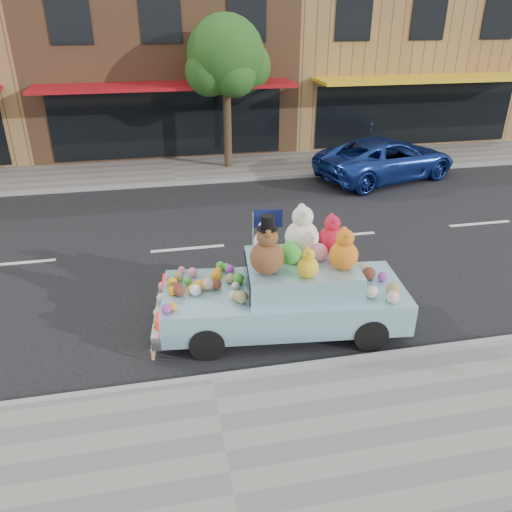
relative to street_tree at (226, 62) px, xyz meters
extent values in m
plane|color=black|center=(-2.03, -6.55, -3.69)|extent=(120.00, 120.00, 0.00)
cube|color=gray|center=(-2.03, -13.05, -3.63)|extent=(60.00, 3.00, 0.12)
cube|color=gray|center=(-2.03, -0.05, -3.63)|extent=(60.00, 3.00, 0.12)
cube|color=gray|center=(-2.03, -11.55, -3.63)|extent=(60.00, 0.12, 0.13)
cube|color=gray|center=(-2.03, -1.55, -3.63)|extent=(60.00, 0.12, 0.13)
cube|color=brown|center=(-2.03, 5.45, -0.19)|extent=(10.00, 8.00, 7.00)
cube|color=black|center=(-2.03, 1.43, -2.29)|extent=(8.50, 0.06, 2.40)
cube|color=maroon|center=(-2.03, 0.55, -0.79)|extent=(9.00, 1.80, 0.12)
cube|color=black|center=(-5.03, 1.43, 1.31)|extent=(1.40, 0.06, 1.60)
cube|color=black|center=(-2.03, 1.43, 1.31)|extent=(1.40, 0.06, 1.60)
cube|color=black|center=(0.97, 1.43, 1.31)|extent=(1.40, 0.06, 1.60)
cube|color=olive|center=(7.97, 5.45, -0.19)|extent=(10.00, 8.00, 7.00)
cube|color=black|center=(7.97, 1.43, -2.29)|extent=(8.50, 0.06, 2.40)
cube|color=yellow|center=(7.97, 0.55, -0.79)|extent=(9.00, 1.80, 0.12)
cube|color=black|center=(4.97, 1.43, 1.31)|extent=(1.40, 0.06, 1.60)
cube|color=black|center=(7.97, 1.43, 1.31)|extent=(1.40, 0.06, 1.60)
cube|color=black|center=(10.97, 1.43, 1.31)|extent=(1.40, 0.06, 1.60)
cylinder|color=#38281C|center=(-0.03, -0.05, -2.09)|extent=(0.28, 0.28, 3.20)
sphere|color=#214D16|center=(-0.03, -0.05, 0.23)|extent=(2.60, 2.60, 2.60)
sphere|color=#214D16|center=(0.67, 0.25, -0.17)|extent=(1.80, 1.80, 1.80)
sphere|color=#214D16|center=(-0.63, -0.25, -0.27)|extent=(1.60, 1.60, 1.60)
sphere|color=#214D16|center=(0.17, -0.65, -0.37)|extent=(1.40, 1.40, 1.40)
sphere|color=#214D16|center=(-0.33, 0.55, -0.07)|extent=(1.60, 1.60, 1.60)
imported|color=navy|center=(5.12, -2.21, -3.00)|extent=(5.45, 3.66, 1.39)
cylinder|color=black|center=(0.76, -11.20, -3.39)|extent=(0.62, 0.26, 0.60)
cylinder|color=black|center=(0.92, -9.65, -3.39)|extent=(0.62, 0.26, 0.60)
cylinder|color=black|center=(-2.03, -10.90, -3.39)|extent=(0.62, 0.26, 0.60)
cylinder|color=black|center=(-1.86, -9.35, -3.39)|extent=(0.62, 0.26, 0.60)
cube|color=#91C6D9|center=(-0.55, -10.28, -3.14)|extent=(4.46, 2.15, 0.60)
cube|color=#91C6D9|center=(-0.25, -10.31, -2.59)|extent=(2.05, 1.70, 0.50)
cube|color=silver|center=(-2.76, -10.04, -3.29)|extent=(0.35, 1.79, 0.26)
cube|color=red|center=(-2.78, -10.72, -2.97)|extent=(0.09, 0.28, 0.16)
cube|color=red|center=(-2.64, -9.37, -2.97)|extent=(0.09, 0.28, 0.16)
cube|color=black|center=(-1.20, -10.21, -2.59)|extent=(0.18, 1.30, 0.40)
sphere|color=brown|center=(-0.94, -10.59, -2.06)|extent=(0.57, 0.57, 0.57)
sphere|color=brown|center=(-0.94, -10.59, -1.69)|extent=(0.36, 0.36, 0.36)
sphere|color=brown|center=(-0.94, -10.71, -1.57)|extent=(0.14, 0.14, 0.14)
sphere|color=brown|center=(-0.94, -10.46, -1.57)|extent=(0.14, 0.14, 0.14)
cylinder|color=black|center=(-0.94, -10.59, -1.54)|extent=(0.34, 0.34, 0.02)
cylinder|color=black|center=(-0.94, -10.59, -1.43)|extent=(0.21, 0.21, 0.22)
sphere|color=beige|center=(-0.17, -9.97, -2.04)|extent=(0.61, 0.61, 0.61)
sphere|color=beige|center=(-0.17, -9.97, -1.64)|extent=(0.38, 0.38, 0.38)
sphere|color=beige|center=(-0.17, -10.10, -1.52)|extent=(0.14, 0.14, 0.14)
sphere|color=beige|center=(-0.17, -9.83, -1.52)|extent=(0.14, 0.14, 0.14)
sphere|color=#C76212|center=(0.36, -10.68, -2.10)|extent=(0.49, 0.49, 0.49)
sphere|color=#C76212|center=(0.36, -10.68, -1.78)|extent=(0.31, 0.31, 0.31)
sphere|color=#C76212|center=(0.36, -10.79, -1.68)|extent=(0.12, 0.12, 0.12)
sphere|color=#C76212|center=(0.36, -10.57, -1.68)|extent=(0.12, 0.12, 0.12)
sphere|color=#AF1228|center=(0.39, -9.98, -2.11)|extent=(0.47, 0.47, 0.47)
sphere|color=#AF1228|center=(0.39, -9.98, -1.81)|extent=(0.29, 0.29, 0.29)
sphere|color=#AF1228|center=(0.39, -10.08, -1.71)|extent=(0.11, 0.11, 0.11)
sphere|color=#AF1228|center=(0.39, -9.87, -1.71)|extent=(0.11, 0.11, 0.11)
sphere|color=silver|center=(-0.80, -9.80, -2.14)|extent=(0.41, 0.41, 0.41)
sphere|color=silver|center=(-0.80, -9.80, -1.87)|extent=(0.26, 0.26, 0.26)
sphere|color=silver|center=(-0.80, -9.89, -1.79)|extent=(0.10, 0.10, 0.10)
sphere|color=silver|center=(-0.80, -9.71, -1.79)|extent=(0.10, 0.10, 0.10)
sphere|color=gold|center=(-0.31, -10.86, -2.17)|extent=(0.35, 0.35, 0.35)
sphere|color=gold|center=(-0.31, -10.86, -1.94)|extent=(0.22, 0.22, 0.22)
sphere|color=gold|center=(-0.31, -10.93, -1.87)|extent=(0.08, 0.08, 0.08)
sphere|color=gold|center=(-0.31, -10.78, -1.87)|extent=(0.08, 0.08, 0.08)
sphere|color=green|center=(-0.45, -10.29, -2.16)|extent=(0.40, 0.40, 0.40)
sphere|color=pink|center=(0.05, -10.29, -2.19)|extent=(0.32, 0.32, 0.32)
sphere|color=pink|center=(-2.12, -9.55, -2.75)|extent=(0.18, 0.18, 0.18)
sphere|color=pink|center=(-2.31, -9.37, -2.78)|extent=(0.13, 0.13, 0.13)
sphere|color=olive|center=(-1.38, -10.64, -2.73)|extent=(0.22, 0.22, 0.22)
sphere|color=green|center=(-2.22, -9.84, -2.77)|extent=(0.14, 0.14, 0.14)
sphere|color=orange|center=(-1.64, -9.57, -2.77)|extent=(0.15, 0.15, 0.15)
sphere|color=green|center=(-1.32, -9.98, -2.74)|extent=(0.20, 0.20, 0.20)
sphere|color=#552418|center=(-2.40, -10.19, -2.74)|extent=(0.21, 0.21, 0.21)
sphere|color=purple|center=(-1.42, -9.58, -2.76)|extent=(0.18, 0.18, 0.18)
sphere|color=#C57F12|center=(-2.52, -10.14, -2.76)|extent=(0.17, 0.17, 0.17)
sphere|color=beige|center=(-1.50, -10.47, -2.77)|extent=(0.16, 0.16, 0.16)
sphere|color=purple|center=(-2.64, -10.71, -2.76)|extent=(0.16, 0.16, 0.16)
sphere|color=orange|center=(-2.05, -10.06, -2.75)|extent=(0.19, 0.19, 0.19)
sphere|color=olive|center=(-2.38, -9.66, -2.75)|extent=(0.18, 0.18, 0.18)
sphere|color=orange|center=(-2.03, -10.06, -2.74)|extent=(0.20, 0.20, 0.20)
sphere|color=orange|center=(-2.53, -10.65, -2.77)|extent=(0.14, 0.14, 0.14)
sphere|color=silver|center=(-2.12, -10.23, -2.74)|extent=(0.20, 0.20, 0.20)
sphere|color=orange|center=(-2.17, -10.15, -2.76)|extent=(0.17, 0.17, 0.17)
sphere|color=olive|center=(-1.44, -10.57, -2.74)|extent=(0.20, 0.20, 0.20)
sphere|color=#552418|center=(-2.54, -9.76, -2.77)|extent=(0.14, 0.14, 0.14)
sphere|color=green|center=(-1.47, -9.45, -2.77)|extent=(0.15, 0.15, 0.15)
sphere|color=#552418|center=(-1.74, -10.09, -2.75)|extent=(0.18, 0.18, 0.18)
sphere|color=orange|center=(-2.51, -9.88, -2.75)|extent=(0.19, 0.19, 0.19)
sphere|color=#552418|center=(-2.45, -10.07, -2.74)|extent=(0.20, 0.20, 0.20)
sphere|color=beige|center=(-1.41, -10.18, -2.77)|extent=(0.15, 0.15, 0.15)
sphere|color=olive|center=(-1.46, -9.92, -2.75)|extent=(0.18, 0.18, 0.18)
sphere|color=green|center=(-1.57, -9.40, -2.76)|extent=(0.17, 0.17, 0.17)
sphere|color=orange|center=(-1.71, -9.79, -2.74)|extent=(0.22, 0.22, 0.22)
sphere|color=#D8A88C|center=(-1.89, -10.08, -2.72)|extent=(0.22, 0.22, 0.22)
sphere|color=#552418|center=(-2.78, -10.22, -3.10)|extent=(0.12, 0.12, 0.12)
sphere|color=#C57F12|center=(-2.78, -10.23, -3.09)|extent=(0.15, 0.15, 0.15)
sphere|color=silver|center=(-2.73, -9.78, -3.09)|extent=(0.15, 0.15, 0.15)
sphere|color=green|center=(-2.81, -10.54, -3.10)|extent=(0.13, 0.13, 0.13)
sphere|color=purple|center=(-2.78, -10.27, -3.10)|extent=(0.13, 0.13, 0.13)
sphere|color=pink|center=(-2.78, -10.26, -3.09)|extent=(0.14, 0.14, 0.14)
sphere|color=beige|center=(-2.79, -10.30, -3.08)|extent=(0.17, 0.17, 0.17)
sphere|color=pink|center=(-2.69, -9.37, -3.08)|extent=(0.16, 0.16, 0.16)
sphere|color=beige|center=(0.85, -10.92, -2.73)|extent=(0.22, 0.22, 0.22)
sphere|color=olive|center=(1.22, -10.94, -2.72)|extent=(0.25, 0.25, 0.25)
sphere|color=olive|center=(1.00, -10.13, -2.72)|extent=(0.25, 0.25, 0.25)
sphere|color=beige|center=(1.11, -11.15, -2.73)|extent=(0.22, 0.22, 0.22)
sphere|color=#552418|center=(1.04, -10.30, -2.72)|extent=(0.24, 0.24, 0.24)
sphere|color=purple|center=(1.26, -10.40, -2.76)|extent=(0.18, 0.18, 0.18)
cylinder|color=#997A54|center=(-2.93, -10.87, -3.53)|extent=(0.06, 0.06, 0.17)
sphere|color=#997A54|center=(-2.93, -10.87, -3.43)|extent=(0.07, 0.07, 0.07)
cylinder|color=#997A54|center=(-2.92, -10.77, -3.53)|extent=(0.06, 0.06, 0.17)
sphere|color=#997A54|center=(-2.92, -10.77, -3.43)|extent=(0.07, 0.07, 0.07)
cylinder|color=#997A54|center=(-2.91, -10.66, -3.53)|extent=(0.06, 0.06, 0.17)
sphere|color=#997A54|center=(-2.91, -10.66, -3.43)|extent=(0.07, 0.07, 0.07)
cylinder|color=#997A54|center=(-2.90, -10.56, -3.53)|extent=(0.06, 0.06, 0.17)
sphere|color=#997A54|center=(-2.90, -10.56, -3.43)|extent=(0.07, 0.07, 0.07)
cylinder|color=#997A54|center=(-2.88, -10.45, -3.53)|extent=(0.06, 0.06, 0.17)
sphere|color=#997A54|center=(-2.88, -10.45, -3.43)|extent=(0.07, 0.07, 0.07)
cylinder|color=#997A54|center=(-2.87, -10.35, -3.53)|extent=(0.06, 0.06, 0.17)
sphere|color=#997A54|center=(-2.87, -10.35, -3.43)|extent=(0.07, 0.07, 0.07)
cylinder|color=#997A54|center=(-2.86, -10.24, -3.53)|extent=(0.06, 0.06, 0.17)
sphere|color=#997A54|center=(-2.86, -10.24, -3.43)|extent=(0.07, 0.07, 0.07)
cylinder|color=#997A54|center=(-2.85, -10.13, -3.53)|extent=(0.06, 0.06, 0.17)
sphere|color=#997A54|center=(-2.85, -10.13, -3.43)|extent=(0.07, 0.07, 0.07)
cylinder|color=#997A54|center=(-2.84, -10.03, -3.53)|extent=(0.06, 0.06, 0.17)
sphere|color=#997A54|center=(-2.84, -10.03, -3.43)|extent=(0.07, 0.07, 0.07)
cylinder|color=#997A54|center=(-2.83, -9.92, -3.53)|extent=(0.06, 0.06, 0.17)
sphere|color=#997A54|center=(-2.83, -9.92, -3.43)|extent=(0.07, 0.07, 0.07)
cylinder|color=#997A54|center=(-2.82, -9.82, -3.53)|extent=(0.06, 0.06, 0.17)
sphere|color=#997A54|center=(-2.82, -9.82, -3.43)|extent=(0.07, 0.07, 0.07)
cylinder|color=#997A54|center=(-2.80, -9.71, -3.53)|extent=(0.06, 0.06, 0.17)
sphere|color=#997A54|center=(-2.80, -9.71, -3.43)|extent=(0.07, 0.07, 0.07)
cylinder|color=#997A54|center=(-2.79, -9.61, -3.53)|extent=(0.06, 0.06, 0.17)
sphere|color=#997A54|center=(-2.79, -9.61, -3.43)|extent=(0.07, 0.07, 0.07)
cylinder|color=#997A54|center=(-2.78, -9.50, -3.53)|extent=(0.06, 0.06, 0.17)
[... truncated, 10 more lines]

